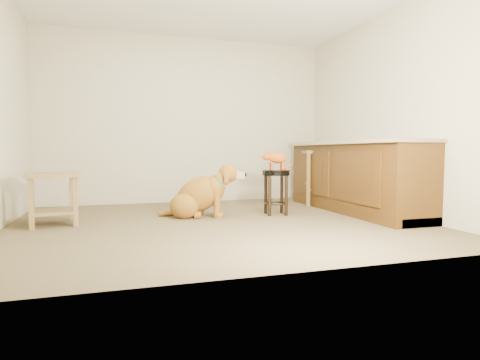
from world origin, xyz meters
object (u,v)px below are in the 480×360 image
object	(u,v)px
golden_retriever	(200,196)
tabby_kitten	(275,159)
padded_stool	(276,183)
side_table	(53,191)
wood_stool	(318,177)

from	to	relation	value
golden_retriever	tabby_kitten	xyz separation A→B (m)	(0.95, -0.11, 0.46)
padded_stool	side_table	size ratio (longest dim) A/B	0.91
padded_stool	tabby_kitten	size ratio (longest dim) A/B	1.33
padded_stool	golden_retriever	bearing A→B (deg)	173.18
padded_stool	golden_retriever	size ratio (longest dim) A/B	0.55
padded_stool	wood_stool	size ratio (longest dim) A/B	0.70
padded_stool	golden_retriever	world-z (taller)	golden_retriever
golden_retriever	padded_stool	bearing A→B (deg)	10.08
golden_retriever	tabby_kitten	distance (m)	1.06
wood_stool	golden_retriever	distance (m)	2.01
wood_stool	side_table	distance (m)	3.63
side_table	golden_retriever	distance (m)	1.66
wood_stool	golden_retriever	world-z (taller)	wood_stool
golden_retriever	wood_stool	bearing A→B (deg)	33.36
wood_stool	golden_retriever	size ratio (longest dim) A/B	0.79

